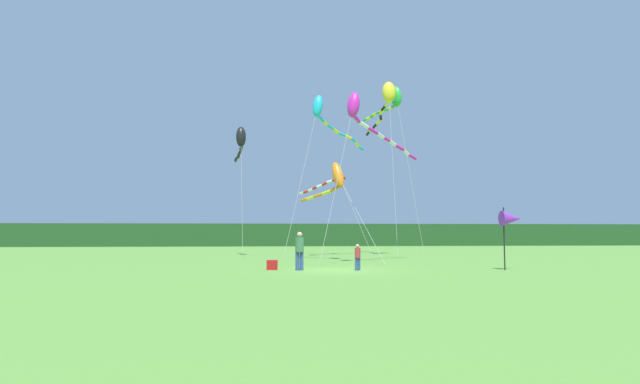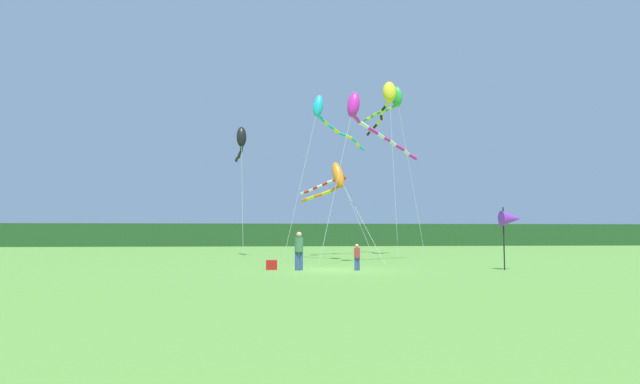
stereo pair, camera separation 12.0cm
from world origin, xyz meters
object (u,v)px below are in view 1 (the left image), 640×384
person_child (358,256)px  kite_black (241,140)px  kite_orange (335,179)px  kite_green (394,99)px  kite_magenta (364,116)px  kite_red (334,174)px  person_adult (299,249)px  banner_flag_pole (511,219)px  kite_cyan (325,114)px  cooler_box (272,265)px  kite_yellow (387,98)px

person_child → kite_black: size_ratio=0.12×
kite_orange → kite_green: bearing=49.4°
person_child → kite_magenta: kite_magenta is taller
person_child → kite_red: kite_red is taller
kite_red → kite_magenta: size_ratio=0.75×
kite_black → person_child: bearing=-69.1°
person_adult → kite_green: bearing=62.2°
kite_black → kite_magenta: size_ratio=0.99×
person_child → kite_green: 19.88m
person_adult → kite_black: 16.93m
kite_red → banner_flag_pole: bearing=-71.9°
kite_red → kite_green: bearing=-16.9°
person_adult → kite_magenta: size_ratio=0.18×
kite_red → kite_black: size_ratio=0.76×
kite_cyan → kite_black: bearing=160.0°
kite_red → kite_cyan: kite_cyan is taller
person_child → banner_flag_pole: 7.08m
kite_magenta → kite_orange: 4.98m
person_child → cooler_box: 3.85m
cooler_box → kite_orange: (3.96, 8.58, 4.76)m
cooler_box → kite_yellow: 19.85m
kite_green → person_child: bearing=-109.6°
banner_flag_pole → kite_black: bearing=129.0°
kite_black → kite_orange: bearing=-44.0°
person_child → kite_red: (1.20, 16.92, 5.42)m
person_adult → kite_black: bearing=102.3°
kite_red → person_adult: bearing=-102.7°
kite_green → kite_orange: bearing=-130.6°
person_child → kite_yellow: 18.91m
kite_red → kite_yellow: 6.87m
kite_magenta → kite_yellow: bearing=69.4°
kite_black → cooler_box: bearing=-81.9°
cooler_box → banner_flag_pole: (10.62, -1.25, 2.05)m
person_child → banner_flag_pole: (6.88, -0.45, 1.62)m
person_child → kite_black: kite_black is taller
kite_green → kite_orange: (-5.33, -6.22, -6.67)m
kite_red → kite_magenta: bearing=-89.0°
kite_red → kite_yellow: bearing=-31.4°
person_adult → banner_flag_pole: 9.55m
kite_red → kite_magenta: kite_magenta is taller
person_child → kite_orange: 10.33m
person_adult → banner_flag_pole: size_ratio=0.61×
person_child → kite_green: (5.55, 15.59, 11.01)m
cooler_box → banner_flag_pole: size_ratio=0.18×
kite_green → kite_magenta: (-4.16, -9.89, -3.52)m
kite_cyan → person_adult: bearing=-101.3°
person_child → kite_magenta: 9.52m
banner_flag_pole → kite_orange: bearing=124.1°
kite_yellow → kite_red: bearing=148.6°
person_child → kite_orange: size_ratio=0.15×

